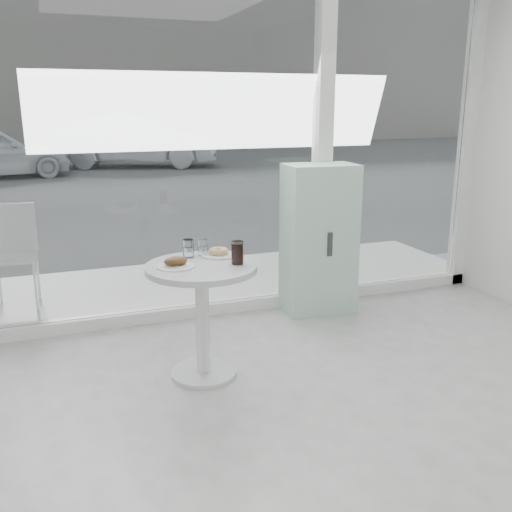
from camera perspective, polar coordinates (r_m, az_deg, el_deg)
name	(u,v)px	position (r m, az deg, el deg)	size (l,w,h in m)	color
storefront	(231,111)	(4.73, -2.48, 14.33)	(5.00, 0.14, 3.00)	white
main_table	(202,297)	(3.72, -5.43, -4.13)	(0.72, 0.72, 0.77)	silver
patio_deck	(202,283)	(5.75, -5.47, -2.69)	(5.60, 1.60, 0.05)	beige
street	(93,166)	(17.64, -16.03, 8.67)	(40.00, 24.00, 0.00)	#373737
far_building	(66,49)	(26.63, -18.45, 19.08)	(40.00, 2.00, 8.00)	gray
mint_cabinet	(319,239)	(4.93, 6.29, 1.71)	(0.61, 0.43, 1.28)	#A1CDB3
patio_chair	(14,249)	(5.35, -23.03, 0.66)	(0.40, 0.40, 0.88)	silver
car_silver	(136,141)	(16.90, -11.87, 11.21)	(1.57, 4.51, 1.49)	#9EA0A5
plate_fritter	(176,263)	(3.61, -7.98, -0.70)	(0.24, 0.24, 0.07)	white
plate_donut	(219,253)	(3.85, -3.76, 0.30)	(0.23, 0.23, 0.06)	white
water_tumbler_a	(188,249)	(3.83, -6.78, 0.67)	(0.07, 0.07, 0.12)	white
water_tumbler_b	(203,248)	(3.88, -5.33, 0.80)	(0.07, 0.07, 0.11)	white
cola_glass	(238,253)	(3.64, -1.86, 0.29)	(0.08, 0.08, 0.15)	white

